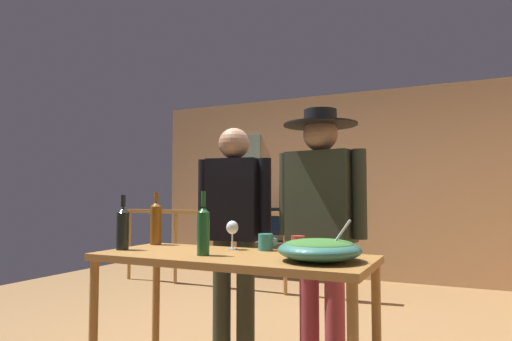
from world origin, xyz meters
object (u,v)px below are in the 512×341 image
wine_bottle_amber (156,222)px  mug_teal (266,242)px  flat_screen_tv (283,222)px  wine_glass (232,229)px  wine_bottle_dark (123,227)px  salad_bowl (320,249)px  mug_red (298,244)px  stair_railing (265,238)px  framed_picture (248,149)px  serving_table (232,270)px  tv_console (284,260)px  person_standing_right (321,211)px  wine_bottle_green (203,229)px  person_standing_left (234,221)px

wine_bottle_amber → mug_teal: size_ratio=2.83×
flat_screen_tv → wine_glass: 3.55m
wine_bottle_dark → salad_bowl: bearing=2.7°
wine_bottle_dark → mug_red: (1.01, 0.32, -0.09)m
stair_railing → framed_picture: bearing=123.5°
framed_picture → wine_bottle_dark: bearing=-74.5°
serving_table → mug_teal: size_ratio=12.52×
tv_console → wine_glass: wine_glass is taller
mug_red → person_standing_right: (0.01, 0.41, 0.18)m
tv_console → wine_bottle_amber: wine_bottle_amber is taller
framed_picture → wine_bottle_amber: 3.97m
wine_bottle_dark → wine_glass: bearing=26.2°
tv_console → mug_red: mug_red is taller
wine_glass → wine_bottle_amber: size_ratio=0.50×
salad_bowl → wine_glass: salad_bowl is taller
tv_console → wine_bottle_green: bearing=-75.2°
salad_bowl → mug_red: salad_bowl is taller
mug_red → mug_teal: (-0.21, 0.01, 0.00)m
wine_glass → tv_console: bearing=106.3°
person_standing_left → salad_bowl: bearing=133.4°
mug_red → person_standing_left: size_ratio=0.07×
wine_bottle_dark → wine_bottle_amber: 0.32m
framed_picture → flat_screen_tv: framed_picture is taller
salad_bowl → mug_red: (-0.21, 0.26, -0.01)m
person_standing_right → wine_bottle_amber: bearing=30.0°
serving_table → wine_bottle_dark: bearing=-172.5°
wine_bottle_dark → mug_teal: size_ratio=2.68×
wine_bottle_green → person_standing_right: size_ratio=0.21×
stair_railing → tv_console: size_ratio=3.51×
tv_console → salad_bowl: (1.63, -3.66, 0.63)m
salad_bowl → mug_red: bearing=128.1°
framed_picture → serving_table: size_ratio=0.28×
wine_bottle_dark → person_standing_right: bearing=35.3°
stair_railing → mug_red: 2.71m
wine_bottle_amber → mug_red: (1.01, 0.00, -0.10)m
serving_table → mug_teal: (0.10, 0.24, 0.14)m
wine_bottle_amber → person_standing_right: person_standing_right is taller
person_standing_left → serving_table: bearing=109.0°
flat_screen_tv → wine_bottle_amber: (0.41, -3.37, 0.19)m
serving_table → wine_glass: (-0.11, 0.20, 0.21)m
stair_railing → salad_bowl: size_ratio=7.52×
person_standing_right → mug_red: bearing=96.0°
framed_picture → person_standing_left: (1.49, -3.29, -0.91)m
serving_table → person_standing_left: bearing=117.1°
wine_glass → person_standing_left: person_standing_left is taller
flat_screen_tv → framed_picture: bearing=155.4°
person_standing_left → wine_bottle_dark: bearing=54.5°
tv_console → serving_table: 3.83m
person_standing_right → serving_table: bearing=71.0°
stair_railing → wine_glass: (0.84, -2.41, 0.29)m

